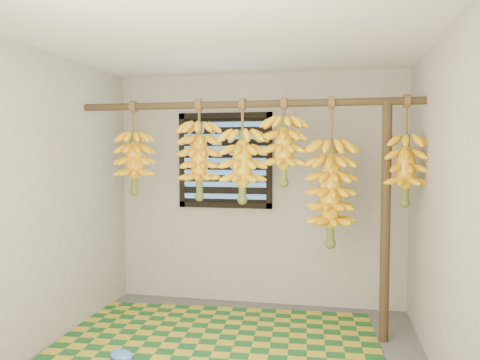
% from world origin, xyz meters
% --- Properties ---
extents(ceiling, '(3.00, 3.00, 0.01)m').
position_xyz_m(ceiling, '(0.00, 0.00, 2.40)').
color(ceiling, silver).
rests_on(ceiling, wall_back).
extents(wall_back, '(3.00, 0.01, 2.40)m').
position_xyz_m(wall_back, '(0.00, 1.50, 1.20)').
color(wall_back, gray).
rests_on(wall_back, floor).
extents(wall_left, '(0.01, 3.00, 2.40)m').
position_xyz_m(wall_left, '(-1.50, 0.00, 1.20)').
color(wall_left, gray).
rests_on(wall_left, floor).
extents(wall_right, '(0.01, 3.00, 2.40)m').
position_xyz_m(wall_right, '(1.50, 0.00, 1.20)').
color(wall_right, gray).
rests_on(wall_right, floor).
extents(window, '(1.00, 0.04, 1.00)m').
position_xyz_m(window, '(-0.35, 1.48, 1.50)').
color(window, black).
rests_on(window, wall_back).
extents(hanging_pole, '(3.00, 0.06, 0.06)m').
position_xyz_m(hanging_pole, '(0.00, 0.70, 2.00)').
color(hanging_pole, '#48331D').
rests_on(hanging_pole, wall_left).
extents(support_post, '(0.08, 0.08, 2.00)m').
position_xyz_m(support_post, '(1.20, 0.70, 1.00)').
color(support_post, '#48331D').
rests_on(support_post, floor).
extents(woven_mat, '(2.79, 2.29, 0.01)m').
position_xyz_m(woven_mat, '(-0.15, 0.19, 0.01)').
color(woven_mat, '#175020').
rests_on(woven_mat, floor).
extents(plastic_bag, '(0.24, 0.21, 0.08)m').
position_xyz_m(plastic_bag, '(-0.78, -0.11, 0.05)').
color(plastic_bag, '#3C75E2').
rests_on(plastic_bag, woven_mat).
extents(banana_bunch_a, '(0.34, 0.34, 0.85)m').
position_xyz_m(banana_bunch_a, '(-1.02, 0.70, 1.49)').
color(banana_bunch_a, brown).
rests_on(banana_bunch_a, hanging_pole).
extents(banana_bunch_b, '(0.36, 0.36, 0.88)m').
position_xyz_m(banana_bunch_b, '(-0.40, 0.70, 1.51)').
color(banana_bunch_b, brown).
rests_on(banana_bunch_b, hanging_pole).
extents(banana_bunch_c, '(0.39, 0.39, 0.90)m').
position_xyz_m(banana_bunch_c, '(-0.01, 0.70, 1.47)').
color(banana_bunch_c, brown).
rests_on(banana_bunch_c, hanging_pole).
extents(banana_bunch_d, '(0.36, 0.36, 0.75)m').
position_xyz_m(banana_bunch_d, '(0.35, 0.70, 1.60)').
color(banana_bunch_d, brown).
rests_on(banana_bunch_d, hanging_pole).
extents(banana_bunch_e, '(0.40, 0.40, 1.26)m').
position_xyz_m(banana_bunch_e, '(0.75, 0.70, 1.24)').
color(banana_bunch_e, brown).
rests_on(banana_bunch_e, hanging_pole).
extents(banana_bunch_f, '(0.33, 0.33, 0.90)m').
position_xyz_m(banana_bunch_f, '(1.35, 0.70, 1.44)').
color(banana_bunch_f, brown).
rests_on(banana_bunch_f, hanging_pole).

